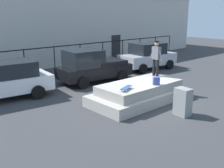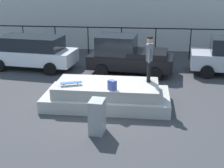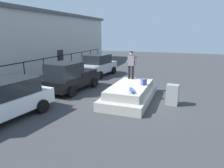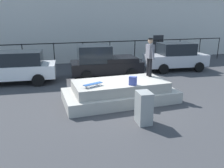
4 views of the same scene
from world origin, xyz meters
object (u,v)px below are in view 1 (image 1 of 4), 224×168
skateboarder (156,56)px  backpack (156,81)px  skateboard (126,88)px  car_white_hatchback_near (0,80)px  utility_box (183,102)px  car_silver_sedan_far (148,56)px  car_black_pickup_mid (92,66)px

skateboarder → backpack: 1.84m
skateboarder → skateboard: bearing=-164.2°
car_white_hatchback_near → utility_box: car_white_hatchback_near is taller
skateboard → car_silver_sedan_far: (6.96, 4.89, -0.05)m
skateboard → skateboarder: bearing=15.8°
car_black_pickup_mid → car_white_hatchback_near: bearing=176.3°
backpack → car_white_hatchback_near: 7.04m
skateboarder → car_silver_sedan_far: skateboarder is taller
car_white_hatchback_near → car_silver_sedan_far: 10.22m
skateboarder → skateboard: size_ratio=2.10×
car_silver_sedan_far → backpack: bearing=-136.3°
car_silver_sedan_far → utility_box: (-5.71, -6.75, -0.37)m
skateboarder → utility_box: skateboarder is taller
skateboard → car_silver_sedan_far: car_silver_sedan_far is taller
skateboarder → car_silver_sedan_far: size_ratio=0.40×
car_black_pickup_mid → car_silver_sedan_far: (5.18, 0.35, -0.01)m
backpack → utility_box: size_ratio=0.31×
skateboarder → backpack: skateboarder is taller
car_black_pickup_mid → car_silver_sedan_far: bearing=3.8°
car_white_hatchback_near → utility_box: size_ratio=4.34×
car_white_hatchback_near → backpack: bearing=-47.0°
car_white_hatchback_near → car_black_pickup_mid: bearing=-3.7°
backpack → utility_box: backpack is taller
skateboard → car_white_hatchback_near: (-3.26, 4.88, -0.06)m
car_silver_sedan_far → utility_box: car_silver_sedan_far is taller
skateboarder → skateboard: 3.04m
backpack → car_black_pickup_mid: car_black_pickup_mid is taller
backpack → car_black_pickup_mid: 4.83m
utility_box → skateboarder: bearing=64.7°
skateboard → car_silver_sedan_far: size_ratio=0.19×
car_black_pickup_mid → skateboard: bearing=-111.4°
car_black_pickup_mid → utility_box: car_black_pickup_mid is taller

